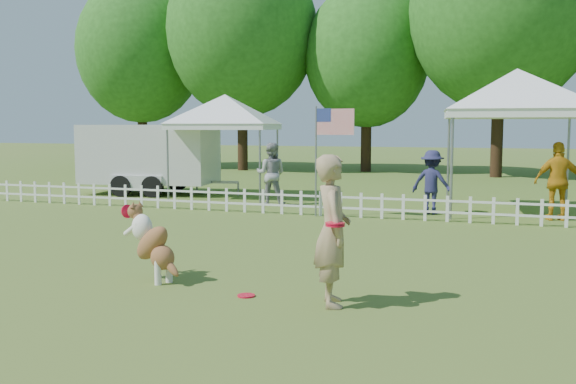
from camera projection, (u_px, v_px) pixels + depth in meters
The scene contains 16 objects.
ground at pixel (230, 286), 8.75m from camera, with size 120.00×120.00×0.00m, color #446F23.
picket_fence at pixel (351, 205), 15.30m from camera, with size 22.00×0.08×0.60m, color white, non-canonical shape.
handler at pixel (332, 230), 7.72m from camera, with size 0.67×0.44×1.84m, color tan.
dog at pixel (153, 243), 8.97m from camera, with size 1.04×0.35×1.08m, color brown, non-canonical shape.
frisbee_on_turf at pixel (246, 296), 8.20m from camera, with size 0.23×0.23×0.02m, color red.
canopy_tent_left at pixel (226, 147), 19.64m from camera, with size 2.97×2.97×3.07m, color white, non-canonical shape.
canopy_tent_right at pixel (515, 143), 16.05m from camera, with size 3.40×3.40×3.52m, color white, non-canonical shape.
cargo_trailer at pixel (150, 159), 20.66m from camera, with size 5.15×2.27×2.27m, color silver, non-canonical shape.
flag_pole at pixel (316, 162), 15.38m from camera, with size 1.02×0.11×2.64m, color gray, non-canonical shape.
spectator_a at pixel (271, 174), 17.69m from camera, with size 0.84×0.65×1.72m, color gray.
spectator_b at pixel (432, 182), 15.89m from camera, with size 1.02×0.59×1.58m, color #24244D.
spectator_c at pixel (558, 181), 14.76m from camera, with size 1.07×0.44×1.82m, color orange.
tree_far_left at pixel (141, 63), 33.76m from camera, with size 6.60×6.60×11.00m, color #245B1A, non-canonical shape.
tree_left at pixel (242, 48), 31.28m from camera, with size 7.40×7.40×12.00m, color #245B1A, non-canonical shape.
tree_center_left at pixel (367, 69), 30.38m from camera, with size 6.00×6.00×9.80m, color #245B1A, non-canonical shape.
tree_center_right at pixel (501, 27), 26.87m from camera, with size 7.60×7.60×12.60m, color #245B1A, non-canonical shape.
Camera 1 is at (3.56, -7.84, 2.17)m, focal length 40.00 mm.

